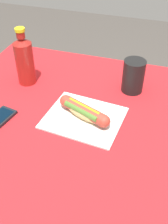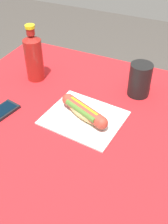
{
  "view_description": "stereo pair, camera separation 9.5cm",
  "coord_description": "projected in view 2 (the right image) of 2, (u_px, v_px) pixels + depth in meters",
  "views": [
    {
      "loc": [
        -0.24,
        0.7,
        1.39
      ],
      "look_at": [
        -0.02,
        0.01,
        0.78
      ],
      "focal_mm": 43.55,
      "sensor_mm": 36.0,
      "label": 1
    },
    {
      "loc": [
        -0.33,
        0.67,
        1.39
      ],
      "look_at": [
        -0.02,
        0.01,
        0.78
      ],
      "focal_mm": 43.55,
      "sensor_mm": 36.0,
      "label": 2
    }
  ],
  "objects": [
    {
      "name": "hot_dog",
      "position": [
        84.0,
        111.0,
        0.95
      ],
      "size": [
        0.21,
        0.11,
        0.05
      ],
      "color": "#E5BC75",
      "rests_on": "paper_wrapper"
    },
    {
      "name": "cell_phone",
      "position": [
        1.0,
        112.0,
        0.99
      ],
      "size": [
        0.09,
        0.14,
        0.01
      ],
      "color": "black",
      "rests_on": "dining_table"
    },
    {
      "name": "ground_plane",
      "position": [
        81.0,
        221.0,
        1.46
      ],
      "size": [
        6.0,
        6.0,
        0.0
      ],
      "primitive_type": "plane",
      "color": "#47423D",
      "rests_on": "ground"
    },
    {
      "name": "drinking_cup",
      "position": [
        140.0,
        80.0,
        1.04
      ],
      "size": [
        0.09,
        0.09,
        0.13
      ],
      "primitive_type": "cylinder",
      "color": "black",
      "rests_on": "dining_table"
    },
    {
      "name": "paper_wrapper",
      "position": [
        84.0,
        118.0,
        0.97
      ],
      "size": [
        0.29,
        0.25,
        0.01
      ],
      "primitive_type": "cube",
      "rotation": [
        0.0,
        0.0,
        -0.09
      ],
      "color": "silver",
      "rests_on": "dining_table"
    },
    {
      "name": "dining_table",
      "position": [
        80.0,
        143.0,
        1.07
      ],
      "size": [
        1.05,
        0.9,
        0.75
      ],
      "color": "brown",
      "rests_on": "ground"
    },
    {
      "name": "soda_bottle",
      "position": [
        34.0,
        56.0,
        1.11
      ],
      "size": [
        0.07,
        0.07,
        0.24
      ],
      "color": "maroon",
      "rests_on": "dining_table"
    }
  ]
}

